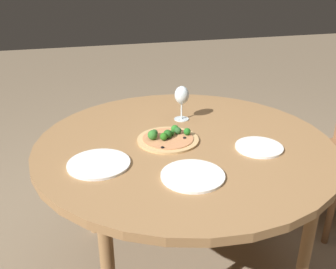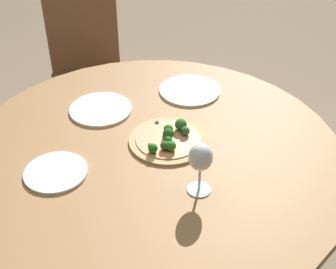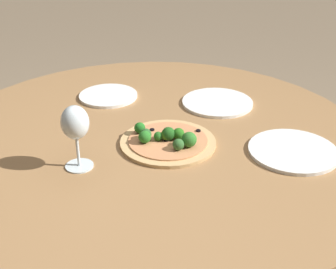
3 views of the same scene
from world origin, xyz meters
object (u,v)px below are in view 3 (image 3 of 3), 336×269
plate_near (108,96)px  plate_far (293,151)px  plate_side (217,102)px  wine_glass (75,125)px  pizza (168,140)px

plate_near → plate_far: 0.67m
plate_near → plate_side: same height
wine_glass → plate_far: wine_glass is taller
plate_far → plate_near: bearing=-93.1°
wine_glass → pizza: bearing=148.9°
pizza → wine_glass: (0.22, -0.13, 0.11)m
plate_near → plate_far: bearing=86.9°
pizza → plate_far: pizza is taller
pizza → plate_far: (-0.14, 0.32, -0.01)m
wine_glass → plate_near: size_ratio=0.86×
plate_far → plate_side: same height
pizza → plate_side: bearing=-179.3°
plate_near → plate_side: size_ratio=0.85×
wine_glass → plate_side: 0.57m
plate_side → wine_glass: bearing=-13.3°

